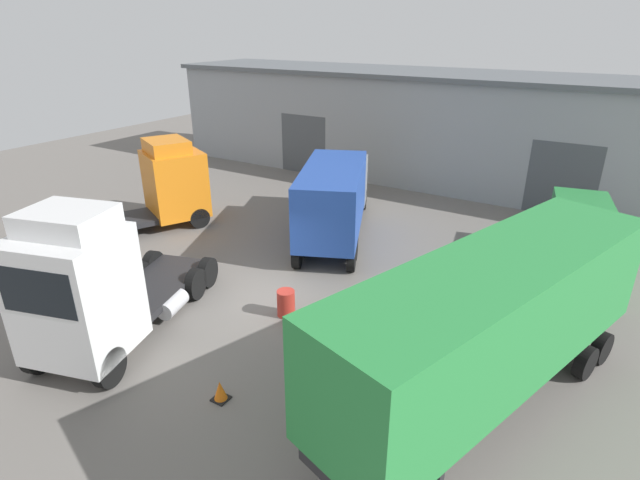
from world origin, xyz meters
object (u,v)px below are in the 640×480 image
Objects in this scene: tractor_unit_white at (91,288)px; oil_drum at (286,303)px; delivery_van_green at (581,237)px; box_truck_grey at (335,195)px; traffic_cone at (220,391)px; gravel_pile at (184,180)px; tractor_unit_orange at (164,187)px; container_trailer_green at (495,318)px.

tractor_unit_white is 8.10× the size of oil_drum.
box_truck_grey is at bearing 90.29° from delivery_van_green.
oil_drum is 4.23m from traffic_cone.
gravel_pile is 17.86m from traffic_cone.
tractor_unit_orange reaches higher than oil_drum.
tractor_unit_orange is at bearing 142.71° from traffic_cone.
tractor_unit_orange is 0.84× the size of box_truck_grey.
box_truck_grey is at bearing 105.12° from traffic_cone.
tractor_unit_orange is (-6.00, 8.05, -0.25)m from tractor_unit_white.
box_truck_grey is (-9.57, -1.91, 0.54)m from delivery_van_green.
gravel_pile is at bearing 148.08° from oil_drum.
container_trailer_green is 9.63m from delivery_van_green.
container_trailer_green reaches higher than gravel_pile.
container_trailer_green reaches higher than box_truck_grey.
box_truck_grey reaches higher than oil_drum.
gravel_pile is at bearing 138.29° from traffic_cone.
box_truck_grey is at bearing 106.96° from oil_drum.
tractor_unit_orange is 2.62× the size of gravel_pile.
tractor_unit_orange reaches higher than gravel_pile.
traffic_cone is at bearing -43.32° from container_trailer_green.
tractor_unit_orange is 10.10m from oil_drum.
container_trailer_green reaches higher than tractor_unit_orange.
container_trailer_green reaches higher than delivery_van_green.
traffic_cone is at bearing 141.11° from delivery_van_green.
tractor_unit_white is 1.01× the size of tractor_unit_orange.
container_trailer_green is 1.82× the size of delivery_van_green.
tractor_unit_white is at bearing 128.89° from delivery_van_green.
tractor_unit_orange is 7.88m from box_truck_grey.
traffic_cone is at bearing 171.76° from box_truck_grey.
tractor_unit_white is at bearing -126.82° from oil_drum.
box_truck_grey reaches higher than traffic_cone.
tractor_unit_white is 4.60m from traffic_cone.
gravel_pile is at bearing 81.13° from delivery_van_green.
tractor_unit_orange is 12.87× the size of traffic_cone.
tractor_unit_orange is 5.31m from gravel_pile.
tractor_unit_white is 15.28m from gravel_pile.
delivery_van_green is 6.36× the size of oil_drum.
traffic_cone is at bearing -77.88° from oil_drum.
delivery_van_green is 11.41m from oil_drum.
tractor_unit_white is at bearing -176.09° from traffic_cone.
delivery_van_green is at bearing 62.10° from traffic_cone.
traffic_cone is (-5.66, -3.12, -2.34)m from container_trailer_green.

